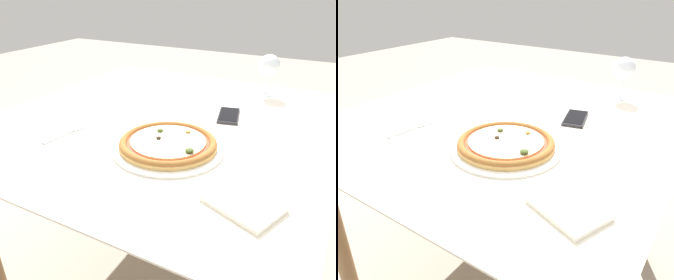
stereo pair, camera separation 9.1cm
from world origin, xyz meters
The scene contains 7 objects.
ground_plane centered at (0.00, 0.00, 0.00)m, with size 10.00×10.00×0.00m, color #9E9384.
dining_table centered at (0.00, 0.00, 0.66)m, with size 1.11×1.15×0.75m.
pizza_plate centered at (0.12, -0.20, 0.77)m, with size 0.31×0.31×0.04m.
fork centered at (-0.21, -0.25, 0.75)m, with size 0.04×0.17×0.00m.
wine_glass_far_left centered at (0.25, 0.44, 0.87)m, with size 0.09×0.09×0.17m.
cell_phone centered at (0.20, 0.12, 0.76)m, with size 0.10×0.16×0.01m.
napkin_folded centered at (0.39, -0.36, 0.76)m, with size 0.18×0.16×0.01m.
Camera 2 is at (0.59, -0.88, 1.18)m, focal length 35.00 mm.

